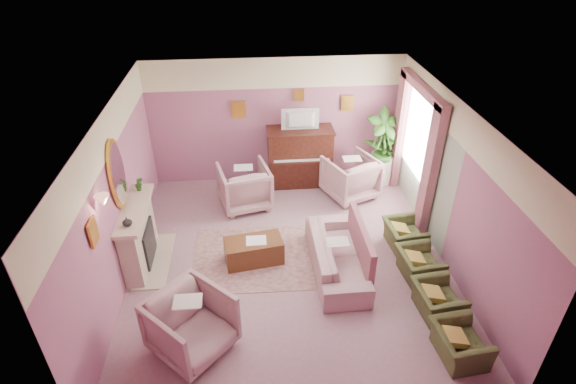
{
  "coord_description": "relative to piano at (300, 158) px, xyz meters",
  "views": [
    {
      "loc": [
        -0.59,
        -6.15,
        5.3
      ],
      "look_at": [
        0.02,
        0.4,
        1.19
      ],
      "focal_mm": 28.0,
      "sensor_mm": 36.0,
      "label": 1
    }
  ],
  "objects": [
    {
      "name": "floor",
      "position": [
        -0.5,
        -2.68,
        -0.65
      ],
      "size": [
        5.5,
        6.0,
        0.01
      ],
      "primitive_type": "cube",
      "color": "gray",
      "rests_on": "ground"
    },
    {
      "name": "ceiling",
      "position": [
        -0.5,
        -2.68,
        2.15
      ],
      "size": [
        5.5,
        6.0,
        0.01
      ],
      "primitive_type": "cube",
      "color": "white",
      "rests_on": "wall_back"
    },
    {
      "name": "wall_back",
      "position": [
        -0.5,
        0.32,
        0.75
      ],
      "size": [
        5.5,
        0.02,
        2.8
      ],
      "primitive_type": "cube",
      "color": "#875780",
      "rests_on": "floor"
    },
    {
      "name": "wall_front",
      "position": [
        -0.5,
        -5.68,
        0.75
      ],
      "size": [
        5.5,
        0.02,
        2.8
      ],
      "primitive_type": "cube",
      "color": "#875780",
      "rests_on": "floor"
    },
    {
      "name": "wall_left",
      "position": [
        -3.25,
        -2.68,
        0.75
      ],
      "size": [
        0.02,
        6.0,
        2.8
      ],
      "primitive_type": "cube",
      "color": "#875780",
      "rests_on": "floor"
    },
    {
      "name": "wall_right",
      "position": [
        2.25,
        -2.68,
        0.75
      ],
      "size": [
        0.02,
        6.0,
        2.8
      ],
      "primitive_type": "cube",
      "color": "#875780",
      "rests_on": "floor"
    },
    {
      "name": "picture_rail_band",
      "position": [
        -0.5,
        0.31,
        1.82
      ],
      "size": [
        5.5,
        0.01,
        0.65
      ],
      "primitive_type": "cube",
      "color": "#F4EFBC",
      "rests_on": "wall_back"
    },
    {
      "name": "stripe_panel",
      "position": [
        2.23,
        -1.38,
        0.42
      ],
      "size": [
        0.01,
        3.0,
        2.15
      ],
      "primitive_type": "cube",
      "color": "#9FAE94",
      "rests_on": "wall_right"
    },
    {
      "name": "fireplace_surround",
      "position": [
        -3.09,
        -2.48,
        -0.1
      ],
      "size": [
        0.3,
        1.4,
        1.1
      ],
      "primitive_type": "cube",
      "color": "#C1AD93",
      "rests_on": "floor"
    },
    {
      "name": "fireplace_inset",
      "position": [
        -2.99,
        -2.48,
        -0.25
      ],
      "size": [
        0.18,
        0.72,
        0.68
      ],
      "primitive_type": "cube",
      "color": "black",
      "rests_on": "floor"
    },
    {
      "name": "fire_ember",
      "position": [
        -2.95,
        -2.48,
        -0.43
      ],
      "size": [
        0.06,
        0.54,
        0.1
      ],
      "primitive_type": "cube",
      "color": "#F4370E",
      "rests_on": "floor"
    },
    {
      "name": "mantel_shelf",
      "position": [
        -3.06,
        -2.48,
        0.47
      ],
      "size": [
        0.4,
        1.55,
        0.07
      ],
      "primitive_type": "cube",
      "color": "#C1AD93",
      "rests_on": "fireplace_surround"
    },
    {
      "name": "hearth",
      "position": [
        -2.89,
        -2.48,
        -0.64
      ],
      "size": [
        0.55,
        1.5,
        0.02
      ],
      "primitive_type": "cube",
      "color": "#C1AD93",
      "rests_on": "floor"
    },
    {
      "name": "mirror_frame",
      "position": [
        -3.2,
        -2.48,
        1.15
      ],
      "size": [
        0.04,
        0.72,
        1.2
      ],
      "primitive_type": "ellipsoid",
      "color": "gold",
      "rests_on": "wall_left"
    },
    {
      "name": "mirror_glass",
      "position": [
        -3.17,
        -2.48,
        1.15
      ],
      "size": [
        0.01,
        0.6,
        1.06
      ],
      "primitive_type": "ellipsoid",
      "color": "white",
      "rests_on": "wall_left"
    },
    {
      "name": "sconce_shade",
      "position": [
        -3.12,
        -3.53,
        1.33
      ],
      "size": [
        0.2,
        0.2,
        0.16
      ],
      "primitive_type": "cone",
      "color": "#FFB186",
      "rests_on": "wall_left"
    },
    {
      "name": "piano",
      "position": [
        0.0,
        0.0,
        0.0
      ],
      "size": [
        1.4,
        0.6,
        1.3
      ],
      "primitive_type": "cube",
      "color": "#37160E",
      "rests_on": "floor"
    },
    {
      "name": "piano_keyshelf",
      "position": [
        -0.0,
        -0.35,
        0.07
      ],
      "size": [
        1.3,
        0.12,
        0.06
      ],
      "primitive_type": "cube",
      "color": "#37160E",
      "rests_on": "piano"
    },
    {
      "name": "piano_keys",
      "position": [
        0.0,
        -0.35,
        0.11
      ],
      "size": [
        1.2,
        0.08,
        0.02
      ],
      "primitive_type": "cube",
      "color": "silver",
      "rests_on": "piano"
    },
    {
      "name": "piano_top",
      "position": [
        0.0,
        0.0,
        0.66
      ],
      "size": [
        1.45,
        0.65,
        0.04
      ],
      "primitive_type": "cube",
      "color": "#37160E",
      "rests_on": "piano"
    },
    {
      "name": "television",
      "position": [
        0.0,
        -0.05,
        0.95
      ],
      "size": [
        0.8,
        0.12,
        0.48
      ],
      "primitive_type": "imported",
      "color": "black",
      "rests_on": "piano"
    },
    {
      "name": "print_back_left",
      "position": [
        -1.3,
        0.28,
        1.07
      ],
      "size": [
        0.3,
        0.03,
        0.38
      ],
      "primitive_type": "cube",
      "color": "gold",
      "rests_on": "wall_back"
    },
    {
      "name": "print_back_right",
      "position": [
        1.05,
        0.28,
        1.13
      ],
      "size": [
        0.26,
        0.03,
        0.34
      ],
      "primitive_type": "cube",
      "color": "gold",
      "rests_on": "wall_back"
    },
    {
      "name": "print_back_mid",
      "position": [
        0.0,
        0.28,
        1.35
      ],
      "size": [
        0.22,
        0.03,
        0.26
      ],
      "primitive_type": "cube",
      "color": "gold",
      "rests_on": "wall_back"
    },
    {
      "name": "print_left_wall",
      "position": [
        -3.21,
        -3.88,
        1.07
      ],
      "size": [
        0.03,
        0.28,
        0.36
      ],
      "primitive_type": "cube",
      "color": "gold",
      "rests_on": "wall_left"
    },
    {
      "name": "window_blind",
      "position": [
        2.2,
        -1.13,
        1.05
      ],
      "size": [
        0.03,
        1.4,
        1.8
      ],
      "primitive_type": "cube",
      "color": "beige",
      "rests_on": "wall_right"
    },
    {
      "name": "curtain_left",
      "position": [
        2.12,
        -2.05,
        0.65
      ],
      "size": [
        0.16,
        0.34,
        2.6
      ],
      "primitive_type": "cube",
      "color": "#95525E",
      "rests_on": "floor"
    },
    {
      "name": "curtain_right",
      "position": [
        2.12,
        -0.21,
        0.65
      ],
      "size": [
        0.16,
        0.34,
        2.6
      ],
      "primitive_type": "cube",
      "color": "#95525E",
      "rests_on": "floor"
    },
    {
      "name": "pelmet",
      "position": [
        2.12,
        -1.13,
        1.91
      ],
      "size": [
        0.16,
        2.2,
        0.16
      ],
      "primitive_type": "cube",
      "color": "#95525E",
      "rests_on": "wall_right"
    },
    {
      "name": "mantel_plant",
      "position": [
        -3.05,
        -1.93,
        0.64
      ],
      "size": [
        0.16,
        0.16,
        0.28
      ],
      "primitive_type": "imported",
      "color": "#245218",
      "rests_on": "mantel_shelf"
    },
    {
      "name": "mantel_vase",
      "position": [
        -3.05,
        -2.98,
        0.58
      ],
      "size": [
        0.16,
        0.16,
        0.16
      ],
      "primitive_type": "imported",
      "color": "#F4EFBC",
      "rests_on": "mantel_shelf"
    },
    {
      "name": "area_rug",
      "position": [
        -0.95,
        -2.56,
        -0.64
      ],
      "size": [
        2.54,
        1.86,
        0.01
      ],
      "primitive_type": "cube",
      "rotation": [
        0.0,
        0.0,
        -0.02
      ],
      "color": "#916762",
      "rests_on": "floor"
    },
    {
      "name": "coffee_table",
      "position": [
        -1.12,
        -2.65,
        -0.43
      ],
      "size": [
        1.07,
        0.65,
        0.45
      ],
      "primitive_type": "cube",
      "rotation": [
        0.0,
        0.0,
        0.16
      ],
      "color": "#573119",
      "rests_on": "floor"
    },
    {
      "name": "table_paper",
      "position": [
        -1.07,
        -2.65,
        -0.2
      ],
      "size": [
        0.35,
        0.28,
        0.01
      ],
      "primitive_type": "cube",
      "color": "white",
      "rests_on": "coffee_table"
    },
    {
      "name": "sofa",
      "position": [
        0.3,
        -2.98,
        -0.23
      ],
      "size": [
        0.69,
        2.06,
        0.83
      ],
      "primitive_type": "imported",
      "color": "#B98F91",
      "rests_on": "floor"
    },
    {
      "name": "sofa_throw",
      "position": [
        0.7,
        -2.98,
        -0.05
      ],
      "size": [
        0.1,
        1.56,
        0.57
      ],
      "primitive_type": "cube",
      "color": "#95525E",
      "rests_on": "sofa"
    },
    {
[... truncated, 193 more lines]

